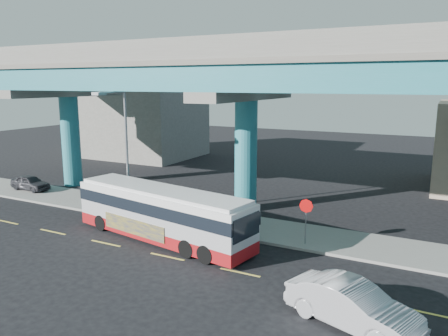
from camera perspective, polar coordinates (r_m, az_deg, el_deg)
The scene contains 10 objects.
ground at distance 22.51m, azimuth -6.97°, elevation -11.17°, with size 120.00×120.00×0.00m, color black.
sidewalk at distance 26.91m, azimuth -0.32°, elevation -7.16°, with size 70.00×4.00×0.15m, color gray.
lane_markings at distance 22.28m, azimuth -7.41°, elevation -11.41°, with size 58.00×0.12×0.01m.
viaduct at distance 28.81m, azimuth 3.07°, elevation 12.34°, with size 52.00×12.40×11.70m.
building_concrete at distance 52.20m, azimuth -10.44°, elevation 6.48°, with size 12.00×10.00×9.00m, color gray.
transit_bus at distance 24.11m, azimuth -8.14°, elevation -5.70°, with size 11.49×4.33×2.89m.
sedan at distance 16.72m, azimuth 16.40°, elevation -16.80°, with size 5.10×3.14×1.59m, color #B0B0B5.
parked_car at distance 37.78m, azimuth -23.98°, elevation -1.76°, with size 3.46×1.43×1.17m, color #333338.
street_lamp at distance 27.37m, azimuth -13.42°, elevation 4.14°, with size 0.50×2.59×8.01m.
stop_sign at distance 23.16m, azimuth 10.67°, elevation -5.65°, with size 0.74×0.08×2.45m.
Camera 1 is at (11.89, -17.13, 8.48)m, focal length 35.00 mm.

